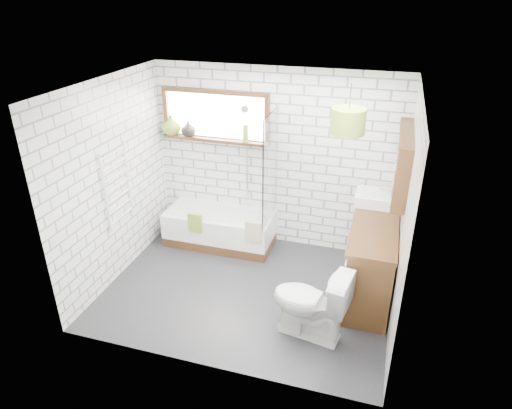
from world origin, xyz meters
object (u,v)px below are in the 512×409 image
(bathtub, at_px, (220,228))
(vanity, at_px, (372,256))
(pendant, at_px, (348,121))
(toilet, at_px, (310,302))
(basin, at_px, (375,198))

(bathtub, xyz_separation_m, vanity, (2.16, -0.49, 0.22))
(bathtub, bearing_deg, pendant, -15.92)
(bathtub, distance_m, toilet, 2.20)
(toilet, bearing_deg, basin, 171.02)
(basin, bearing_deg, bathtub, -179.84)
(vanity, height_order, basin, basin)
(bathtub, height_order, vanity, vanity)
(bathtub, bearing_deg, vanity, -12.90)
(bathtub, xyz_separation_m, toilet, (1.59, -1.51, 0.17))
(bathtub, height_order, pendant, pendant)
(pendant, bearing_deg, basin, 53.12)
(vanity, height_order, pendant, pendant)
(bathtub, relative_size, vanity, 0.93)
(vanity, bearing_deg, bathtub, 167.10)
(bathtub, distance_m, vanity, 2.23)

